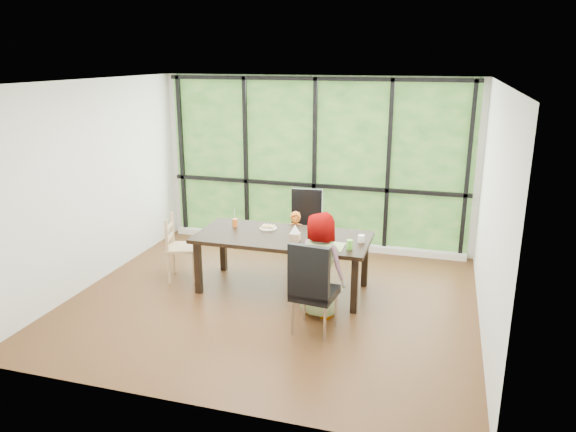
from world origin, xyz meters
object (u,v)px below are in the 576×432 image
(child_toddler, at_px, (295,242))
(orange_cup, at_px, (235,223))
(plate_near, at_px, (324,245))
(child_older, at_px, (323,265))
(chair_interior_leather, at_px, (315,286))
(tissue_box, at_px, (295,237))
(chair_end_beech, at_px, (183,248))
(white_mug, at_px, (361,239))
(dining_table, at_px, (283,263))
(chair_window_leather, at_px, (305,227))
(plate_far, at_px, (268,228))
(green_cup, at_px, (350,245))

(child_toddler, xyz_separation_m, orange_cup, (-0.74, -0.43, 0.36))
(plate_near, bearing_deg, child_older, -79.60)
(chair_interior_leather, xyz_separation_m, orange_cup, (-1.40, 1.18, 0.26))
(child_toddler, distance_m, tissue_box, 0.88)
(chair_interior_leather, distance_m, plate_near, 0.79)
(chair_end_beech, relative_size, white_mug, 10.12)
(orange_cup, xyz_separation_m, tissue_box, (0.95, -0.35, -0.00))
(dining_table, height_order, tissue_box, tissue_box)
(chair_end_beech, bearing_deg, dining_table, -105.18)
(white_mug, bearing_deg, chair_window_leather, 134.37)
(dining_table, xyz_separation_m, plate_far, (-0.27, 0.22, 0.38))
(chair_window_leather, distance_m, plate_near, 1.42)
(green_cup, relative_size, tissue_box, 0.96)
(dining_table, relative_size, green_cup, 19.37)
(chair_interior_leather, relative_size, chair_end_beech, 1.20)
(green_cup, distance_m, tissue_box, 0.72)
(white_mug, bearing_deg, green_cup, -107.81)
(chair_interior_leather, xyz_separation_m, plate_near, (-0.07, 0.76, 0.22))
(child_toddler, bearing_deg, child_older, -57.04)
(chair_end_beech, height_order, child_toddler, chair_end_beech)
(chair_window_leather, distance_m, child_older, 1.75)
(chair_window_leather, height_order, tissue_box, chair_window_leather)
(chair_interior_leather, bearing_deg, tissue_box, -54.63)
(chair_end_beech, xyz_separation_m, plate_far, (1.16, 0.25, 0.31))
(plate_near, bearing_deg, child_toddler, 125.19)
(child_older, xyz_separation_m, plate_near, (-0.06, 0.35, 0.12))
(plate_far, relative_size, white_mug, 2.57)
(chair_window_leather, height_order, child_older, child_older)
(chair_end_beech, bearing_deg, plate_far, -94.28)
(chair_end_beech, relative_size, child_toddler, 1.01)
(white_mug, bearing_deg, plate_far, 171.80)
(dining_table, xyz_separation_m, tissue_box, (0.21, -0.16, 0.43))
(child_toddler, height_order, child_older, child_older)
(chair_interior_leather, bearing_deg, chair_window_leather, -65.88)
(plate_far, xyz_separation_m, orange_cup, (-0.46, -0.03, 0.05))
(plate_near, bearing_deg, tissue_box, 169.64)
(child_toddler, distance_m, green_cup, 1.32)
(chair_end_beech, relative_size, orange_cup, 8.35)
(child_toddler, bearing_deg, plate_near, -50.82)
(orange_cup, bearing_deg, plate_far, 3.57)
(child_toddler, xyz_separation_m, plate_far, (-0.27, -0.40, 0.31))
(dining_table, height_order, orange_cup, orange_cup)
(tissue_box, bearing_deg, plate_near, -10.36)
(chair_window_leather, distance_m, chair_interior_leather, 2.14)
(plate_far, height_order, plate_near, same)
(chair_window_leather, xyz_separation_m, child_older, (0.64, -1.63, 0.09))
(dining_table, distance_m, plate_near, 0.75)
(child_toddler, relative_size, white_mug, 10.05)
(plate_far, distance_m, tissue_box, 0.61)
(chair_end_beech, xyz_separation_m, tissue_box, (1.64, -0.13, 0.35))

